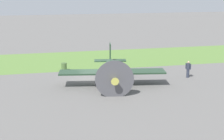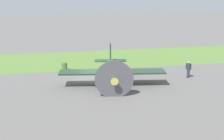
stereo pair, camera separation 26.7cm
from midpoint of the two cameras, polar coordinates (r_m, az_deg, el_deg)
ground_plane at (r=32.37m, az=-3.65°, el=-1.73°), size 160.00×160.00×0.00m
grass_verge at (r=41.34m, az=-5.69°, el=1.84°), size 120.00×11.00×0.01m
airplane_lead at (r=30.26m, az=-0.23°, el=0.08°), size 10.14×8.07×3.59m
ground_crew_chief at (r=33.77m, az=13.24°, el=0.19°), size 0.42×0.53×1.73m
fuel_drum at (r=36.04m, az=-8.79°, el=0.57°), size 0.60×0.60×0.90m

